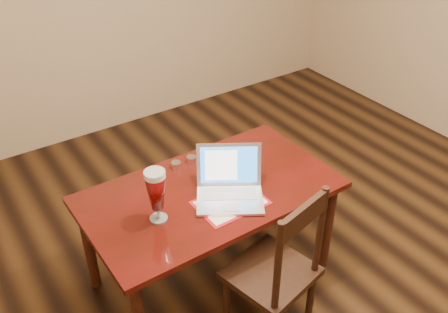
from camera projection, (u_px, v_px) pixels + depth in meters
ground at (307, 282)px, 3.13m from camera, size 5.00×5.00×0.00m
room_shell at (345, 0)px, 2.15m from camera, size 4.51×5.01×2.71m
dining_table at (209, 200)px, 2.84m from camera, size 1.44×0.82×0.98m
dining_chair at (276, 272)px, 2.58m from camera, size 0.49×0.48×0.98m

